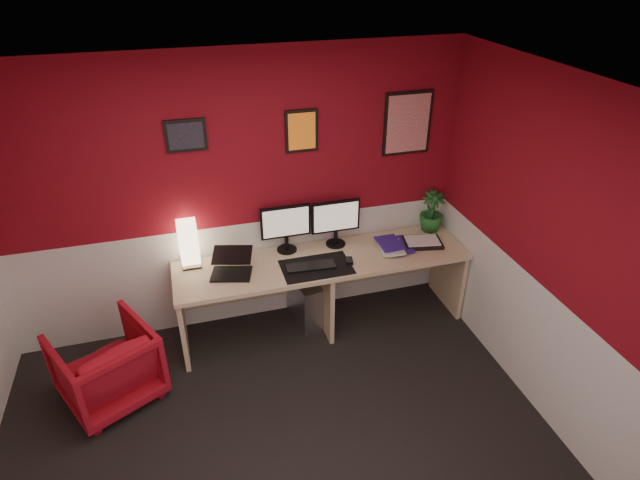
{
  "coord_description": "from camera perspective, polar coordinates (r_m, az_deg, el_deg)",
  "views": [
    {
      "loc": [
        -0.42,
        -2.35,
        3.21
      ],
      "look_at": [
        0.6,
        1.21,
        1.05
      ],
      "focal_mm": 29.51,
      "sensor_mm": 36.0,
      "label": 1
    }
  ],
  "objects": [
    {
      "name": "desk_mat",
      "position": [
        4.52,
        -0.4,
        -2.95
      ],
      "size": [
        0.6,
        0.38,
        0.01
      ],
      "primitive_type": "cube",
      "color": "black",
      "rests_on": "desk"
    },
    {
      "name": "keyboard",
      "position": [
        4.51,
        -1.0,
        -2.86
      ],
      "size": [
        0.43,
        0.17,
        0.02
      ],
      "primitive_type": "cube",
      "rotation": [
        0.0,
        0.0,
        -0.07
      ],
      "color": "black",
      "rests_on": "desk_mat"
    },
    {
      "name": "armchair",
      "position": [
        4.5,
        -22.12,
        -12.5
      ],
      "size": [
        0.92,
        0.93,
        0.63
      ],
      "primitive_type": "imported",
      "rotation": [
        0.0,
        0.0,
        3.62
      ],
      "color": "#A81420",
      "rests_on": "ground"
    },
    {
      "name": "art_center",
      "position": [
        4.44,
        -2.01,
        11.74
      ],
      "size": [
        0.28,
        0.02,
        0.36
      ],
      "primitive_type": "cube",
      "color": "orange",
      "rests_on": "wall_back"
    },
    {
      "name": "art_right",
      "position": [
        4.76,
        9.47,
        12.37
      ],
      "size": [
        0.44,
        0.02,
        0.56
      ],
      "primitive_type": "cube",
      "color": "red",
      "rests_on": "wall_back"
    },
    {
      "name": "shoji_lamp",
      "position": [
        4.58,
        -14.02,
        -0.56
      ],
      "size": [
        0.16,
        0.16,
        0.4
      ],
      "primitive_type": "cube",
      "color": "#FFE5B2",
      "rests_on": "desk"
    },
    {
      "name": "wainscot_right",
      "position": [
        4.33,
        23.26,
        -11.52
      ],
      "size": [
        0.01,
        3.5,
        1.0
      ],
      "primitive_type": "cube",
      "color": "silver",
      "rests_on": "ground"
    },
    {
      "name": "zen_tray",
      "position": [
        4.94,
        11.01,
        -0.26
      ],
      "size": [
        0.39,
        0.31,
        0.03
      ],
      "primitive_type": "cube",
      "rotation": [
        0.0,
        0.0,
        -0.19
      ],
      "color": "black",
      "rests_on": "desk"
    },
    {
      "name": "ground",
      "position": [
        4.0,
        -3.79,
        -23.17
      ],
      "size": [
        4.0,
        3.5,
        0.01
      ],
      "primitive_type": "cube",
      "color": "black",
      "rests_on": "ground"
    },
    {
      "name": "book_middle",
      "position": [
        4.75,
        6.5,
        -0.91
      ],
      "size": [
        0.25,
        0.31,
        0.02
      ],
      "primitive_type": "imported",
      "rotation": [
        0.0,
        0.0,
        -0.15
      ],
      "color": "silver",
      "rests_on": "book_bottom"
    },
    {
      "name": "desk",
      "position": [
        4.84,
        0.33,
        -5.72
      ],
      "size": [
        2.6,
        0.65,
        0.73
      ],
      "primitive_type": "cube",
      "color": "tan",
      "rests_on": "ground"
    },
    {
      "name": "wall_right",
      "position": [
        3.9,
        25.51,
        -3.16
      ],
      "size": [
        0.01,
        3.5,
        2.5
      ],
      "primitive_type": "cube",
      "color": "maroon",
      "rests_on": "ground"
    },
    {
      "name": "book_bottom",
      "position": [
        4.8,
        7.05,
        -0.9
      ],
      "size": [
        0.24,
        0.32,
        0.03
      ],
      "primitive_type": "imported",
      "rotation": [
        0.0,
        0.0,
        0.04
      ],
      "color": "navy",
      "rests_on": "desk"
    },
    {
      "name": "monitor_right",
      "position": [
        4.71,
        1.76,
        2.56
      ],
      "size": [
        0.45,
        0.06,
        0.58
      ],
      "primitive_type": "cube",
      "color": "black",
      "rests_on": "desk"
    },
    {
      "name": "wall_back",
      "position": [
        4.57,
        -9.2,
        4.43
      ],
      "size": [
        4.0,
        0.01,
        2.5
      ],
      "primitive_type": "cube",
      "color": "maroon",
      "rests_on": "ground"
    },
    {
      "name": "wainscot_back",
      "position": [
        4.93,
        -8.49,
        -3.46
      ],
      "size": [
        4.0,
        0.01,
        1.0
      ],
      "primitive_type": "cube",
      "color": "silver",
      "rests_on": "ground"
    },
    {
      "name": "potted_plant",
      "position": [
        5.11,
        12.03,
        3.06
      ],
      "size": [
        0.26,
        0.26,
        0.4
      ],
      "primitive_type": "imported",
      "rotation": [
        0.0,
        0.0,
        -0.16
      ],
      "color": "#19591E",
      "rests_on": "desk"
    },
    {
      "name": "monitor_left",
      "position": [
        4.63,
        -3.72,
        1.96
      ],
      "size": [
        0.45,
        0.06,
        0.58
      ],
      "primitive_type": "cube",
      "color": "black",
      "rests_on": "desk"
    },
    {
      "name": "ceiling",
      "position": [
        2.49,
        -5.75,
        13.58
      ],
      "size": [
        4.0,
        3.5,
        0.01
      ],
      "primitive_type": "cube",
      "color": "white",
      "rests_on": "ground"
    },
    {
      "name": "mouse",
      "position": [
        4.58,
        3.17,
        -2.25
      ],
      "size": [
        0.08,
        0.11,
        0.03
      ],
      "primitive_type": "cube",
      "rotation": [
        0.0,
        0.0,
        -0.22
      ],
      "color": "black",
      "rests_on": "desk_mat"
    },
    {
      "name": "book_top",
      "position": [
        4.75,
        6.41,
        -0.54
      ],
      "size": [
        0.2,
        0.27,
        0.03
      ],
      "primitive_type": "imported",
      "rotation": [
        0.0,
        0.0,
        0.0
      ],
      "color": "navy",
      "rests_on": "book_middle"
    },
    {
      "name": "laptop",
      "position": [
        4.43,
        -9.69,
        -2.57
      ],
      "size": [
        0.38,
        0.31,
        0.22
      ],
      "primitive_type": "cube",
      "rotation": [
        0.0,
        0.0,
        -0.27
      ],
      "color": "black",
      "rests_on": "desk"
    },
    {
      "name": "pc_tower",
      "position": [
        4.98,
        -1.62,
        -6.56
      ],
      "size": [
        0.27,
        0.48,
        0.45
      ],
      "primitive_type": "cube",
      "rotation": [
        0.0,
        0.0,
        0.15
      ],
      "color": "#99999E",
      "rests_on": "ground"
    },
    {
      "name": "art_left",
      "position": [
        4.31,
        -14.35,
        10.93
      ],
      "size": [
        0.32,
        0.02,
        0.26
      ],
      "primitive_type": "cube",
      "color": "black",
      "rests_on": "wall_back"
    }
  ]
}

